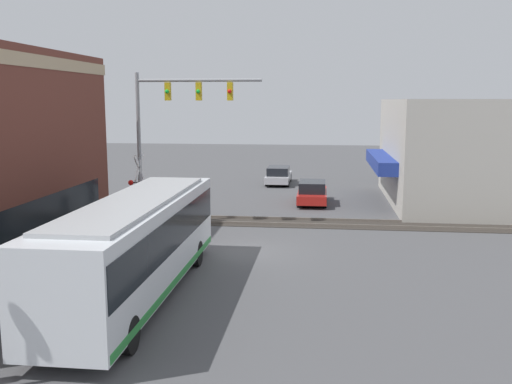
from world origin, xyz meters
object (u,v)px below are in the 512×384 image
(city_bus, at_px, (137,243))
(parked_car_silver, at_px, (279,176))
(pedestrian_at_crossing, at_px, (155,212))
(parked_car_red, at_px, (312,193))
(crossing_signal, at_px, (140,183))

(city_bus, relative_size, parked_car_silver, 2.51)
(parked_car_silver, relative_size, pedestrian_at_crossing, 2.61)
(parked_car_red, bearing_deg, parked_car_silver, 18.43)
(city_bus, height_order, pedestrian_at_crossing, city_bus)
(parked_car_red, xyz_separation_m, parked_car_silver, (8.40, 2.80, -0.03))
(city_bus, relative_size, pedestrian_at_crossing, 6.55)
(parked_car_red, distance_m, parked_car_silver, 8.86)
(crossing_signal, height_order, parked_car_silver, crossing_signal)
(city_bus, distance_m, crossing_signal, 10.98)
(parked_car_red, height_order, parked_car_silver, parked_car_red)
(parked_car_red, distance_m, pedestrian_at_crossing, 11.46)
(parked_car_silver, height_order, pedestrian_at_crossing, pedestrian_at_crossing)
(city_bus, xyz_separation_m, parked_car_red, (18.10, -5.40, -1.17))
(parked_car_red, height_order, pedestrian_at_crossing, pedestrian_at_crossing)
(pedestrian_at_crossing, bearing_deg, crossing_signal, 51.37)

